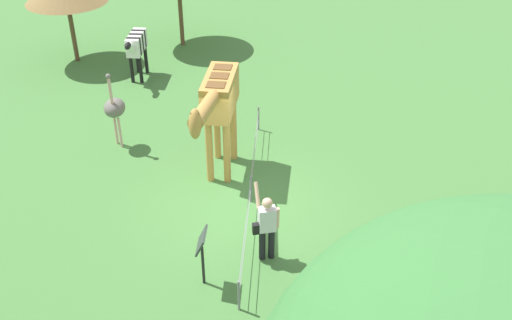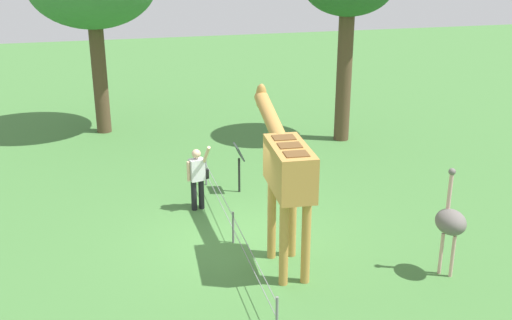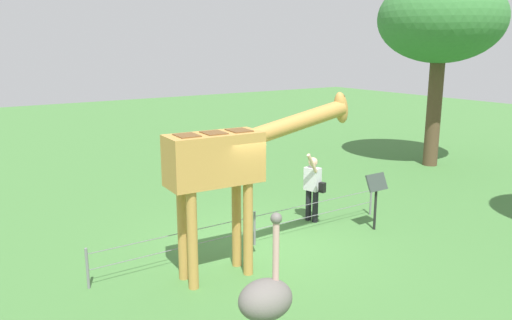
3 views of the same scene
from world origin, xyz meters
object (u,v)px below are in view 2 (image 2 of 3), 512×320
Objects in this scene: ostrich at (450,222)px; info_sign at (239,158)px; visitor at (198,175)px; giraffe at (285,167)px.

ostrich is 6.06m from info_sign.
ostrich is at bearing -135.57° from visitor.
giraffe is at bearing -178.88° from info_sign.
info_sign is (3.89, 0.08, -1.18)m from giraffe.
giraffe is 1.73× the size of ostrich.
ostrich is at bearing -149.60° from info_sign.
visitor is 1.33× the size of info_sign.
info_sign is (0.84, -1.24, 0.05)m from visitor.
info_sign is at bearing -55.99° from visitor.
visitor is 1.49m from info_sign.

